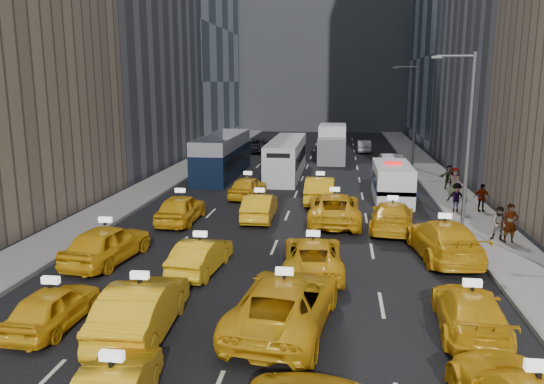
# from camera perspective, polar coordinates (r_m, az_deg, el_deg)

# --- Properties ---
(ground) EXTENTS (160.00, 160.00, 0.00)m
(ground) POSITION_cam_1_polar(r_m,az_deg,el_deg) (17.50, -3.12, -13.88)
(ground) COLOR black
(ground) RESTS_ON ground
(sidewalk_west) EXTENTS (3.00, 90.00, 0.15)m
(sidewalk_west) POSITION_cam_1_polar(r_m,az_deg,el_deg) (43.32, -10.81, 1.61)
(sidewalk_west) COLOR gray
(sidewalk_west) RESTS_ON ground
(sidewalk_east) EXTENTS (3.00, 90.00, 0.15)m
(sidewalk_east) POSITION_cam_1_polar(r_m,az_deg,el_deg) (41.87, 17.66, 0.91)
(sidewalk_east) COLOR gray
(sidewalk_east) RESTS_ON ground
(curb_west) EXTENTS (0.15, 90.00, 0.18)m
(curb_west) POSITION_cam_1_polar(r_m,az_deg,el_deg) (42.89, -8.97, 1.60)
(curb_west) COLOR slate
(curb_west) RESTS_ON ground
(curb_east) EXTENTS (0.15, 90.00, 0.18)m
(curb_east) POSITION_cam_1_polar(r_m,az_deg,el_deg) (41.63, 15.70, 0.99)
(curb_east) COLOR slate
(curb_east) RESTS_ON ground
(building_backdrop) EXTENTS (30.00, 12.00, 40.00)m
(building_backdrop) POSITION_cam_1_polar(r_m,az_deg,el_deg) (88.42, 5.74, 19.82)
(building_backdrop) COLOR slate
(building_backdrop) RESTS_ON ground
(streetlight_near) EXTENTS (2.15, 0.22, 9.00)m
(streetlight_near) POSITION_cam_1_polar(r_m,az_deg,el_deg) (28.32, 20.18, 5.69)
(streetlight_near) COLOR #595B60
(streetlight_near) RESTS_ON ground
(streetlight_far) EXTENTS (2.15, 0.22, 9.00)m
(streetlight_far) POSITION_cam_1_polar(r_m,az_deg,el_deg) (47.98, 15.00, 8.22)
(streetlight_far) COLOR #595B60
(streetlight_far) RESTS_ON ground
(taxi_4) EXTENTS (1.71, 3.96, 1.33)m
(taxi_4) POSITION_cam_1_polar(r_m,az_deg,el_deg) (18.31, -22.48, -11.34)
(taxi_4) COLOR #ECA913
(taxi_4) RESTS_ON ground
(taxi_5) EXTENTS (2.01, 5.14, 1.67)m
(taxi_5) POSITION_cam_1_polar(r_m,az_deg,el_deg) (16.95, -13.86, -12.01)
(taxi_5) COLOR #ECA913
(taxi_5) RESTS_ON ground
(taxi_6) EXTENTS (3.47, 6.27, 1.66)m
(taxi_6) POSITION_cam_1_polar(r_m,az_deg,el_deg) (16.81, 1.33, -11.88)
(taxi_6) COLOR #ECA913
(taxi_6) RESTS_ON ground
(taxi_7) EXTENTS (2.23, 4.89, 1.39)m
(taxi_7) POSITION_cam_1_polar(r_m,az_deg,el_deg) (17.69, 20.53, -11.90)
(taxi_7) COLOR #ECA913
(taxi_7) RESTS_ON ground
(taxi_8) EXTENTS (2.60, 5.08, 1.66)m
(taxi_8) POSITION_cam_1_polar(r_m,az_deg,el_deg) (23.69, -17.34, -5.31)
(taxi_8) COLOR #ECA913
(taxi_8) RESTS_ON ground
(taxi_9) EXTENTS (1.85, 4.28, 1.37)m
(taxi_9) POSITION_cam_1_polar(r_m,az_deg,el_deg) (21.77, -7.67, -6.78)
(taxi_9) COLOR #ECA913
(taxi_9) RESTS_ON ground
(taxi_10) EXTENTS (2.66, 5.22, 1.41)m
(taxi_10) POSITION_cam_1_polar(r_m,az_deg,el_deg) (21.57, 4.42, -6.82)
(taxi_10) COLOR #ECA913
(taxi_10) RESTS_ON ground
(taxi_11) EXTENTS (2.97, 5.99, 1.67)m
(taxi_11) POSITION_cam_1_polar(r_m,az_deg,el_deg) (24.37, 17.95, -4.86)
(taxi_11) COLOR #ECA913
(taxi_11) RESTS_ON ground
(taxi_12) EXTENTS (1.89, 4.65, 1.58)m
(taxi_12) POSITION_cam_1_polar(r_m,az_deg,el_deg) (29.34, -9.79, -1.76)
(taxi_12) COLOR #ECA913
(taxi_12) RESTS_ON ground
(taxi_13) EXTENTS (1.62, 4.49, 1.47)m
(taxi_13) POSITION_cam_1_polar(r_m,az_deg,el_deg) (29.54, -1.34, -1.60)
(taxi_13) COLOR #ECA913
(taxi_13) RESTS_ON ground
(taxi_14) EXTENTS (2.86, 6.03, 1.66)m
(taxi_14) POSITION_cam_1_polar(r_m,az_deg,el_deg) (28.99, 6.71, -1.74)
(taxi_14) COLOR #ECA913
(taxi_14) RESTS_ON ground
(taxi_15) EXTENTS (2.75, 5.40, 1.50)m
(taxi_15) POSITION_cam_1_polar(r_m,az_deg,el_deg) (28.14, 12.78, -2.54)
(taxi_15) COLOR #ECA913
(taxi_15) RESTS_ON ground
(taxi_16) EXTENTS (2.26, 4.48, 1.46)m
(taxi_16) POSITION_cam_1_polar(r_m,az_deg,el_deg) (35.06, -2.62, 0.52)
(taxi_16) COLOR #ECA913
(taxi_16) RESTS_ON ground
(taxi_17) EXTENTS (1.80, 5.10, 1.68)m
(taxi_17) POSITION_cam_1_polar(r_m,az_deg,el_deg) (33.81, 5.19, 0.25)
(taxi_17) COLOR #ECA913
(taxi_17) RESTS_ON ground
(nypd_van) EXTENTS (2.42, 5.98, 2.55)m
(nypd_van) POSITION_cam_1_polar(r_m,az_deg,el_deg) (35.09, 12.80, 0.95)
(nypd_van) COLOR white
(nypd_van) RESTS_ON ground
(double_decker) EXTENTS (3.11, 11.48, 3.31)m
(double_decker) POSITION_cam_1_polar(r_m,az_deg,el_deg) (43.32, -5.32, 3.87)
(double_decker) COLOR black
(double_decker) RESTS_ON ground
(city_bus) EXTENTS (3.16, 11.65, 2.98)m
(city_bus) POSITION_cam_1_polar(r_m,az_deg,el_deg) (43.30, 1.56, 3.69)
(city_bus) COLOR silver
(city_bus) RESTS_ON ground
(box_truck) EXTENTS (3.07, 7.66, 3.43)m
(box_truck) POSITION_cam_1_polar(r_m,az_deg,el_deg) (51.94, 6.49, 5.21)
(box_truck) COLOR white
(box_truck) RESTS_ON ground
(misc_car_0) EXTENTS (2.01, 5.07, 1.64)m
(misc_car_0) POSITION_cam_1_polar(r_m,az_deg,el_deg) (46.03, 12.62, 3.07)
(misc_car_0) COLOR #B4B9BD
(misc_car_0) RESTS_ON ground
(misc_car_1) EXTENTS (3.19, 5.82, 1.55)m
(misc_car_1) POSITION_cam_1_polar(r_m,az_deg,el_deg) (57.96, -1.40, 5.05)
(misc_car_1) COLOR black
(misc_car_1) RESTS_ON ground
(misc_car_2) EXTENTS (2.77, 5.51, 1.54)m
(misc_car_2) POSITION_cam_1_polar(r_m,az_deg,el_deg) (60.83, 6.62, 5.29)
(misc_car_2) COLOR gray
(misc_car_2) RESTS_ON ground
(misc_car_3) EXTENTS (2.11, 4.34, 1.42)m
(misc_car_3) POSITION_cam_1_polar(r_m,az_deg,el_deg) (61.33, 2.66, 5.36)
(misc_car_3) COLOR black
(misc_car_3) RESTS_ON ground
(misc_car_4) EXTENTS (1.42, 4.02, 1.32)m
(misc_car_4) POSITION_cam_1_polar(r_m,az_deg,el_deg) (58.82, 9.87, 4.87)
(misc_car_4) COLOR #9C9EA4
(misc_car_4) RESTS_ON ground
(pedestrian_0) EXTENTS (0.71, 0.49, 1.86)m
(pedestrian_0) POSITION_cam_1_polar(r_m,az_deg,el_deg) (27.23, 24.26, -3.08)
(pedestrian_0) COLOR gray
(pedestrian_0) RESTS_ON sidewalk_east
(pedestrian_1) EXTENTS (0.91, 0.73, 1.65)m
(pedestrian_1) POSITION_cam_1_polar(r_m,az_deg,el_deg) (27.35, 23.30, -3.16)
(pedestrian_1) COLOR gray
(pedestrian_1) RESTS_ON sidewalk_east
(pedestrian_2) EXTENTS (1.13, 0.55, 1.70)m
(pedestrian_2) POSITION_cam_1_polar(r_m,az_deg,el_deg) (32.42, 19.23, -0.58)
(pedestrian_2) COLOR gray
(pedestrian_2) RESTS_ON sidewalk_east
(pedestrian_3) EXTENTS (0.99, 0.53, 1.63)m
(pedestrian_3) POSITION_cam_1_polar(r_m,az_deg,el_deg) (33.10, 21.61, -0.57)
(pedestrian_3) COLOR gray
(pedestrian_3) RESTS_ON sidewalk_east
(pedestrian_4) EXTENTS (0.96, 0.56, 1.89)m
(pedestrian_4) POSITION_cam_1_polar(r_m,az_deg,el_deg) (36.88, 19.05, 1.02)
(pedestrian_4) COLOR gray
(pedestrian_4) RESTS_ON sidewalk_east
(pedestrian_5) EXTENTS (1.59, 0.72, 1.66)m
(pedestrian_5) POSITION_cam_1_polar(r_m,az_deg,el_deg) (39.43, 18.50, 1.55)
(pedestrian_5) COLOR gray
(pedestrian_5) RESTS_ON sidewalk_east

